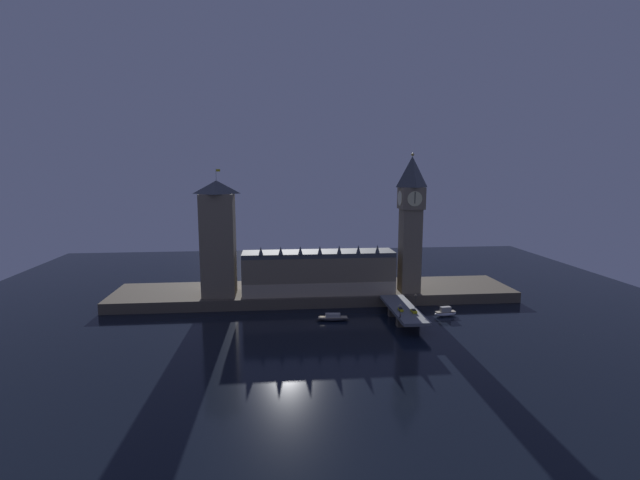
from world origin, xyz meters
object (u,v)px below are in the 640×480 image
Objects in this scene: pedestrian_near_rail at (400,316)px; street_lamp_near at (400,309)px; car_northbound_trail at (401,309)px; clock_tower at (411,220)px; victoria_tower at (218,238)px; boat_upstream at (333,318)px; boat_downstream at (445,313)px; car_southbound_lead at (414,311)px; street_lamp_mid at (415,299)px.

street_lamp_near reaches higher than pedestrian_near_rail.
car_northbound_trail is 9.80m from pedestrian_near_rail.
clock_tower is 17.71× the size of car_northbound_trail.
victoria_tower is 100.15m from car_northbound_trail.
boat_downstream is at bearing 1.26° from boat_upstream.
clock_tower is 60.61m from street_lamp_near.
pedestrian_near_rail is 0.14× the size of boat_downstream.
victoria_tower is 4.16× the size of boat_upstream.
victoria_tower is at bearing 178.09° from clock_tower.
car_southbound_lead is at bearing -17.69° from boat_upstream.
boat_upstream is (-39.16, 3.64, -9.27)m from street_lamp_mid.
car_northbound_trail is 10.93m from street_lamp_near.
car_southbound_lead is (-9.19, -39.51, -37.98)m from clock_tower.
boat_downstream is (28.11, 19.04, -5.53)m from pedestrian_near_rail.
clock_tower reaches higher than car_northbound_trail.
clock_tower is at bearing 69.15° from street_lamp_near.
victoria_tower is 14.91× the size of car_southbound_lead.
car_northbound_trail is 0.26× the size of boat_upstream.
street_lamp_mid is 0.41× the size of boat_upstream.
clock_tower is 11.25× the size of street_lamp_mid.
boat_upstream is at bearing -29.04° from victoria_tower.
clock_tower is 45.22× the size of pedestrian_near_rail.
victoria_tower is 40.33× the size of pedestrian_near_rail.
car_southbound_lead is (5.38, -3.11, 0.04)m from car_northbound_trail.
street_lamp_mid is (-6.10, -31.65, -34.58)m from clock_tower.
pedestrian_near_rail is 33.71m from boat_upstream.
boat_upstream is at bearing -148.25° from clock_tower.
boat_upstream is at bearing 147.54° from pedestrian_near_rail.
street_lamp_mid is 40.41m from boat_upstream.
street_lamp_near reaches higher than car_northbound_trail.
victoria_tower is at bearing 165.01° from boat_downstream.
car_southbound_lead is 0.28× the size of boat_upstream.
victoria_tower is at bearing 150.96° from boat_upstream.
victoria_tower is 10.03× the size of street_lamp_mid.
car_southbound_lead is 9.11m from street_lamp_mid.
car_southbound_lead is at bearing -103.09° from clock_tower.
street_lamp_mid is at bearing -20.11° from victoria_tower.
pedestrian_near_rail is 0.25× the size of street_lamp_mid.
car_northbound_trail is 2.55× the size of pedestrian_near_rail.
car_northbound_trail reaches higher than boat_upstream.
car_southbound_lead reaches higher than car_northbound_trail.
victoria_tower is 101.09m from street_lamp_near.
victoria_tower is at bearing 159.89° from street_lamp_mid.
clock_tower is 52.11m from boat_downstream.
car_northbound_trail is (-14.57, -36.40, -38.02)m from clock_tower.
street_lamp_mid is at bearing 29.25° from car_northbound_trail.
pedestrian_near_rail is at bearing -142.03° from car_southbound_lead.
car_northbound_trail is 0.67× the size of street_lamp_near.
pedestrian_near_rail is at bearing -145.88° from boat_downstream.
victoria_tower reaches higher than boat_downstream.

